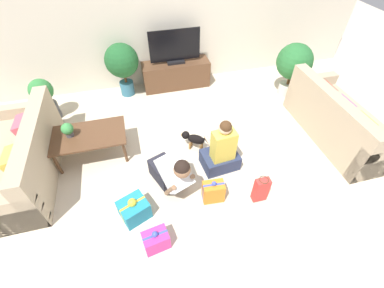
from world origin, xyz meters
name	(u,v)px	position (x,y,z in m)	size (l,w,h in m)	color
ground_plane	(198,169)	(0.00, 0.00, 0.00)	(16.00, 16.00, 0.00)	beige
wall_back	(162,18)	(0.00, 2.63, 1.30)	(8.40, 0.06, 2.60)	beige
sofa_left	(23,160)	(-2.41, 0.54, 0.30)	(0.87, 1.95, 0.86)	tan
sofa_right	(338,121)	(2.41, 0.17, 0.31)	(0.87, 1.95, 0.86)	tan
coffee_table	(89,137)	(-1.50, 0.70, 0.39)	(1.08, 0.65, 0.44)	brown
tv_console	(176,74)	(0.16, 2.35, 0.27)	(1.35, 0.43, 0.53)	brown
tv	(175,48)	(0.16, 2.35, 0.82)	(0.99, 0.20, 0.65)	black
potted_plant_back_left	(122,63)	(-0.86, 2.30, 0.68)	(0.63, 0.63, 1.04)	#336B84
potted_plant_corner_right	(294,64)	(2.26, 1.50, 0.66)	(0.66, 0.66, 1.04)	beige
potted_plant_corner_left	(44,97)	(-2.26, 1.87, 0.44)	(0.39, 0.39, 0.77)	#4C4C51
person_kneeling	(171,171)	(-0.44, -0.22, 0.35)	(0.57, 0.82, 0.79)	#23232D
person_sitting	(221,152)	(0.34, -0.01, 0.32)	(0.56, 0.51, 0.91)	#283351
dog	(193,139)	(0.04, 0.46, 0.21)	(0.40, 0.29, 0.31)	black
gift_box_a	(134,209)	(-0.99, -0.53, 0.14)	(0.43, 0.41, 0.35)	teal
gift_box_b	(156,240)	(-0.78, -0.99, 0.13)	(0.32, 0.25, 0.31)	#CC3389
gift_box_c	(213,191)	(0.06, -0.53, 0.16)	(0.29, 0.20, 0.37)	orange
gift_bag_a	(261,190)	(0.66, -0.69, 0.20)	(0.19, 0.12, 0.42)	red
tabletop_plant	(68,130)	(-1.75, 0.74, 0.56)	(0.17, 0.17, 0.22)	#4C4C51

